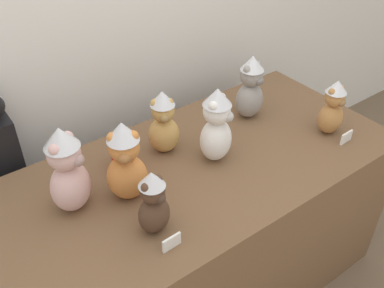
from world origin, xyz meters
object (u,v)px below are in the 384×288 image
teddy_bear_ash (250,88)px  party_cup_red (121,156)px  teddy_bear_snow (216,126)px  teddy_bear_honey (163,123)px  teddy_bear_blush (68,170)px  teddy_bear_cocoa (153,203)px  display_table (192,234)px  teddy_bear_ginger (126,162)px  teddy_bear_caramel (333,108)px

teddy_bear_ash → party_cup_red: size_ratio=2.75×
teddy_bear_snow → teddy_bear_honey: bearing=103.7°
teddy_bear_snow → teddy_bear_blush: size_ratio=0.95×
teddy_bear_blush → teddy_bear_snow: bearing=-41.8°
teddy_bear_cocoa → teddy_bear_honey: (0.27, 0.35, 0.02)m
teddy_bear_snow → teddy_bear_ash: bearing=-1.3°
display_table → party_cup_red: (-0.22, 0.17, 0.44)m
teddy_bear_ginger → teddy_bear_caramel: 0.93m
teddy_bear_blush → party_cup_red: teddy_bear_blush is taller
teddy_bear_honey → party_cup_red: teddy_bear_honey is taller
display_table → teddy_bear_ginger: size_ratio=5.40×
teddy_bear_blush → teddy_bear_ash: 0.90m
teddy_bear_snow → teddy_bear_honey: 0.22m
display_table → teddy_bear_honey: size_ratio=6.18×
teddy_bear_caramel → party_cup_red: size_ratio=2.32×
teddy_bear_caramel → party_cup_red: teddy_bear_caramel is taller
party_cup_red → teddy_bear_ginger: bearing=-110.8°
teddy_bear_ginger → teddy_bear_cocoa: bearing=-64.9°
teddy_bear_snow → party_cup_red: (-0.33, 0.17, -0.10)m
teddy_bear_blush → teddy_bear_caramel: teddy_bear_blush is taller
teddy_bear_ginger → party_cup_red: size_ratio=2.94×
teddy_bear_ash → teddy_bear_honey: teddy_bear_ash is taller
teddy_bear_snow → teddy_bear_honey: teddy_bear_snow is taller
teddy_bear_snow → teddy_bear_ash: teddy_bear_snow is taller
teddy_bear_cocoa → teddy_bear_ginger: 0.20m
teddy_bear_cocoa → party_cup_red: (0.07, 0.36, -0.07)m
display_table → teddy_bear_ginger: teddy_bear_ginger is taller
teddy_bear_ginger → teddy_bear_caramel: bearing=18.2°
teddy_bear_ash → display_table: bearing=-168.5°
teddy_bear_snow → teddy_bear_caramel: (0.52, -0.15, -0.03)m
display_table → teddy_bear_cocoa: teddy_bear_cocoa is taller
teddy_bear_caramel → teddy_bear_cocoa: bearing=-175.8°
teddy_bear_cocoa → teddy_bear_snow: (0.41, 0.18, 0.03)m
teddy_bear_blush → teddy_bear_ginger: bearing=-54.5°
teddy_bear_honey → teddy_bear_caramel: bearing=-0.4°
teddy_bear_ginger → party_cup_red: (0.06, 0.16, -0.10)m
teddy_bear_snow → display_table: bearing=153.0°
teddy_bear_cocoa → teddy_bear_blush: (-0.17, 0.26, 0.04)m
teddy_bear_honey → teddy_bear_snow: bearing=-24.1°
teddy_bear_blush → teddy_bear_honey: bearing=-23.1°
teddy_bear_snow → party_cup_red: size_ratio=2.92×
display_table → teddy_bear_cocoa: bearing=-147.6°
teddy_bear_ash → teddy_bear_caramel: size_ratio=1.18×
teddy_bear_cocoa → teddy_bear_ash: teddy_bear_ash is taller
teddy_bear_honey → teddy_bear_caramel: size_ratio=1.10×
display_table → teddy_bear_caramel: size_ratio=6.83×
teddy_bear_ash → teddy_bear_honey: bearing=171.0°
teddy_bear_cocoa → teddy_bear_caramel: teddy_bear_caramel is taller
teddy_bear_ginger → display_table: bearing=26.2°
teddy_bear_snow → teddy_bear_honey: size_ratio=1.14×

